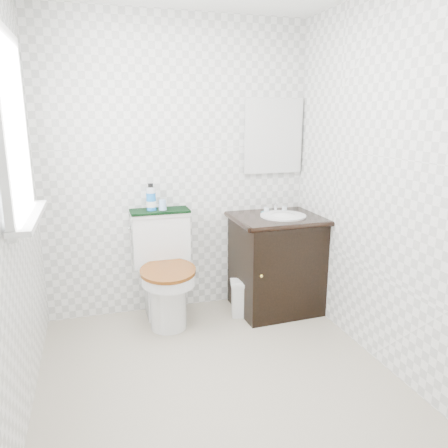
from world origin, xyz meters
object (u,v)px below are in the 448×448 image
toilet (164,275)px  cup (163,205)px  mouthwash_bottle (151,198)px  trash_bin (243,298)px  vanity (277,260)px

toilet → cup: size_ratio=10.73×
mouthwash_bottle → cup: size_ratio=2.63×
cup → mouthwash_bottle: bearing=173.6°
toilet → trash_bin: 0.68m
toilet → vanity: bearing=-3.6°
cup → trash_bin: bearing=-20.1°
mouthwash_bottle → cup: (0.09, -0.01, -0.06)m
cup → toilet: bearing=-100.8°
toilet → trash_bin: size_ratio=2.93×
trash_bin → mouthwash_bottle: size_ratio=1.40×
vanity → trash_bin: size_ratio=3.08×
trash_bin → cup: size_ratio=3.66×
trash_bin → mouthwash_bottle: mouthwash_bottle is taller
mouthwash_bottle → cup: bearing=-6.4°
trash_bin → cup: (-0.61, 0.22, 0.78)m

